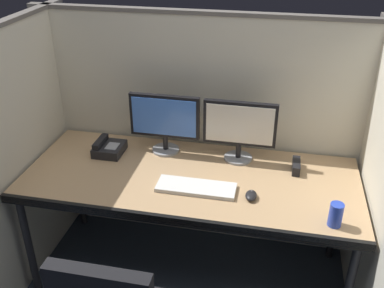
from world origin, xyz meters
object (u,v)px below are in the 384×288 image
object	(u,v)px
desk	(190,184)
computer_mouse	(251,195)
monitor_right	(240,127)
soda_can	(336,215)
monitor_left	(165,120)
keyboard_main	(196,187)
desk_phone	(108,148)
red_stapler	(296,166)

from	to	relation	value
desk	computer_mouse	world-z (taller)	computer_mouse
monitor_right	soda_can	distance (m)	0.77
monitor_left	keyboard_main	world-z (taller)	monitor_left
computer_mouse	desk	bearing A→B (deg)	159.28
desk_phone	soda_can	distance (m)	1.40
monitor_right	keyboard_main	xyz separation A→B (m)	(-0.18, -0.37, -0.20)
desk	desk_phone	xyz separation A→B (m)	(-0.55, 0.17, 0.08)
keyboard_main	soda_can	size ratio (longest dim) A/B	3.52
desk	desk_phone	world-z (taller)	desk_phone
computer_mouse	desk_phone	bearing A→B (deg)	161.57
monitor_right	keyboard_main	distance (m)	0.46
red_stapler	soda_can	bearing A→B (deg)	-69.03
monitor_right	soda_can	world-z (taller)	monitor_right
monitor_right	computer_mouse	world-z (taller)	monitor_right
desk	computer_mouse	size ratio (longest dim) A/B	19.79
monitor_left	soda_can	xyz separation A→B (m)	(0.98, -0.54, -0.15)
monitor_left	monitor_right	bearing A→B (deg)	-1.11
monitor_left	red_stapler	size ratio (longest dim) A/B	2.87
desk	keyboard_main	bearing A→B (deg)	-62.10
monitor_right	computer_mouse	distance (m)	0.46
monitor_right	soda_can	xyz separation A→B (m)	(0.53, -0.53, -0.15)
monitor_right	keyboard_main	size ratio (longest dim) A/B	1.00
desk	computer_mouse	bearing A→B (deg)	-20.72
computer_mouse	red_stapler	distance (m)	0.41
computer_mouse	red_stapler	bearing A→B (deg)	55.51
keyboard_main	soda_can	world-z (taller)	soda_can
desk	monitor_left	xyz separation A→B (m)	(-0.21, 0.27, 0.27)
monitor_right	desk_phone	world-z (taller)	monitor_right
keyboard_main	computer_mouse	world-z (taller)	computer_mouse
computer_mouse	soda_can	distance (m)	0.44
soda_can	desk_phone	bearing A→B (deg)	161.48
computer_mouse	desk_phone	world-z (taller)	desk_phone
desk	desk_phone	size ratio (longest dim) A/B	10.00
monitor_left	soda_can	bearing A→B (deg)	-28.87
desk	keyboard_main	distance (m)	0.14
desk	soda_can	bearing A→B (deg)	-19.66
keyboard_main	desk_phone	xyz separation A→B (m)	(-0.61, 0.28, 0.02)
soda_can	computer_mouse	bearing A→B (deg)	161.27
desk_phone	red_stapler	bearing A→B (deg)	1.57
monitor_right	computer_mouse	bearing A→B (deg)	-73.77
keyboard_main	soda_can	distance (m)	0.73
desk	monitor_left	distance (m)	0.43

